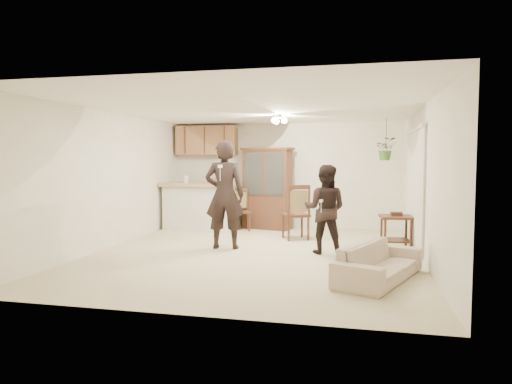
% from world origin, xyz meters
% --- Properties ---
extents(floor, '(6.50, 6.50, 0.00)m').
position_xyz_m(floor, '(0.00, 0.00, 0.00)').
color(floor, beige).
rests_on(floor, ground).
extents(ceiling, '(5.50, 6.50, 0.02)m').
position_xyz_m(ceiling, '(0.00, 0.00, 2.50)').
color(ceiling, white).
rests_on(ceiling, wall_back).
extents(wall_back, '(5.50, 0.02, 2.50)m').
position_xyz_m(wall_back, '(0.00, 3.25, 1.25)').
color(wall_back, white).
rests_on(wall_back, ground).
extents(wall_front, '(5.50, 0.02, 2.50)m').
position_xyz_m(wall_front, '(0.00, -3.25, 1.25)').
color(wall_front, white).
rests_on(wall_front, ground).
extents(wall_left, '(0.02, 6.50, 2.50)m').
position_xyz_m(wall_left, '(-2.75, 0.00, 1.25)').
color(wall_left, white).
rests_on(wall_left, ground).
extents(wall_right, '(0.02, 6.50, 2.50)m').
position_xyz_m(wall_right, '(2.75, 0.00, 1.25)').
color(wall_right, white).
rests_on(wall_right, ground).
extents(breakfast_bar, '(1.60, 0.55, 1.00)m').
position_xyz_m(breakfast_bar, '(-1.85, 2.35, 0.50)').
color(breakfast_bar, silver).
rests_on(breakfast_bar, floor).
extents(bar_top, '(1.75, 0.70, 0.08)m').
position_xyz_m(bar_top, '(-1.85, 2.35, 1.05)').
color(bar_top, tan).
rests_on(bar_top, breakfast_bar).
extents(upper_cabinets, '(1.50, 0.34, 0.70)m').
position_xyz_m(upper_cabinets, '(-1.90, 3.07, 2.10)').
color(upper_cabinets, brown).
rests_on(upper_cabinets, wall_back).
extents(vertical_blinds, '(0.06, 2.30, 2.10)m').
position_xyz_m(vertical_blinds, '(2.71, 0.90, 1.10)').
color(vertical_blinds, beige).
rests_on(vertical_blinds, wall_right).
extents(ceiling_fixture, '(0.36, 0.36, 0.20)m').
position_xyz_m(ceiling_fixture, '(0.20, 1.20, 2.40)').
color(ceiling_fixture, '#FFE8BF').
rests_on(ceiling_fixture, ceiling).
extents(hanging_plant, '(0.43, 0.37, 0.48)m').
position_xyz_m(hanging_plant, '(2.30, 2.40, 1.85)').
color(hanging_plant, '#2E4E1F').
rests_on(hanging_plant, ceiling).
extents(plant_cord, '(0.01, 0.01, 0.65)m').
position_xyz_m(plant_cord, '(2.30, 2.40, 2.17)').
color(plant_cord, '#29241E').
rests_on(plant_cord, ceiling).
extents(sofa, '(1.40, 2.01, 0.73)m').
position_xyz_m(sofa, '(2.02, -1.37, 0.37)').
color(sofa, beige).
rests_on(sofa, floor).
extents(adult, '(0.70, 0.51, 1.80)m').
position_xyz_m(adult, '(-0.63, 0.31, 0.90)').
color(adult, black).
rests_on(adult, floor).
extents(child, '(0.71, 0.58, 1.35)m').
position_xyz_m(child, '(1.18, 0.26, 0.68)').
color(child, black).
rests_on(child, floor).
extents(china_hutch, '(1.28, 0.73, 1.90)m').
position_xyz_m(china_hutch, '(-0.34, 2.85, 0.94)').
color(china_hutch, '#351C13').
rests_on(china_hutch, floor).
extents(side_table, '(0.61, 0.61, 0.68)m').
position_xyz_m(side_table, '(2.42, 0.91, 0.32)').
color(side_table, '#351C13').
rests_on(side_table, floor).
extents(chair_bar, '(0.55, 0.55, 0.96)m').
position_xyz_m(chair_bar, '(-0.89, 2.47, 0.27)').
color(chair_bar, '#351C13').
rests_on(chair_bar, floor).
extents(chair_hutch_left, '(0.59, 0.59, 0.97)m').
position_xyz_m(chair_hutch_left, '(-1.08, 2.91, 0.27)').
color(chair_hutch_left, '#351C13').
rests_on(chair_hutch_left, floor).
extents(chair_hutch_right, '(0.66, 0.66, 1.12)m').
position_xyz_m(chair_hutch_right, '(0.50, 1.57, 0.32)').
color(chair_hutch_right, '#351C13').
rests_on(chair_hutch_right, floor).
extents(controller_adult, '(0.07, 0.18, 0.05)m').
position_xyz_m(controller_adult, '(-0.58, -0.14, 1.51)').
color(controller_adult, white).
rests_on(controller_adult, adult).
extents(controller_child, '(0.06, 0.14, 0.04)m').
position_xyz_m(controller_child, '(1.14, -0.10, 0.94)').
color(controller_child, white).
rests_on(controller_child, child).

